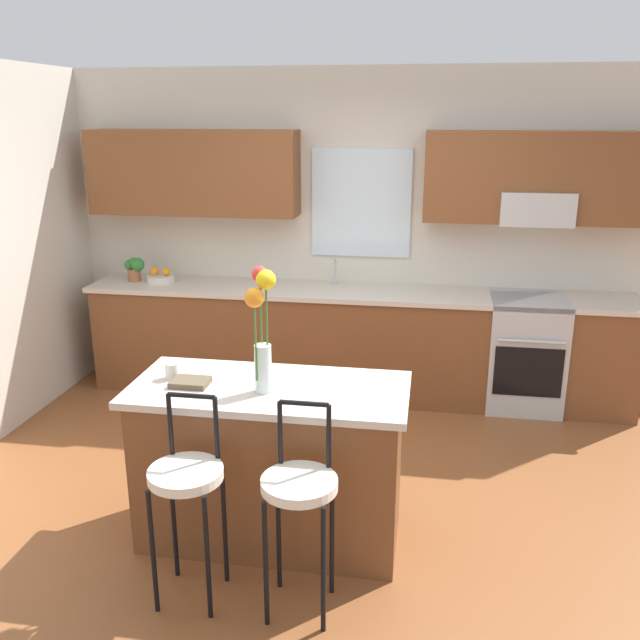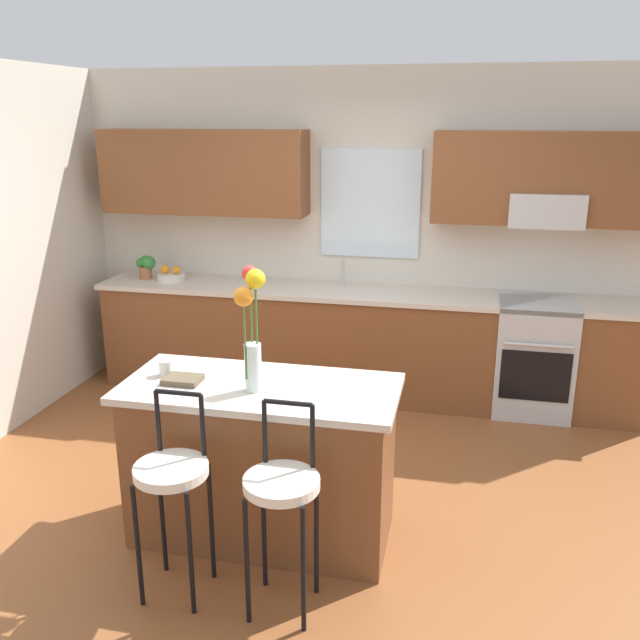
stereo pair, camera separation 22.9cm
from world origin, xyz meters
The scene contains 13 objects.
ground_plane centered at (0.00, 0.00, 0.00)m, with size 14.00×14.00×0.00m, color brown.
back_wall_assembly centered at (0.03, 1.98, 1.51)m, with size 5.60×0.50×2.70m.
counter_run centered at (0.00, 1.70, 0.47)m, with size 4.56×0.64×0.92m.
sink_faucet centered at (-0.20, 1.84, 1.06)m, with size 0.02×0.13×0.23m.
oven_range centered at (1.39, 1.68, 0.46)m, with size 0.60×0.64×0.92m.
kitchen_island centered at (-0.23, -0.44, 0.46)m, with size 1.50×0.70×0.92m.
bar_stool_near centered at (-0.51, -1.00, 0.64)m, with size 0.36×0.36×1.04m.
bar_stool_middle centered at (0.04, -1.00, 0.64)m, with size 0.36×0.36×1.04m.
flower_vase centered at (-0.24, -0.52, 1.30)m, with size 0.15×0.16×0.67m.
mug_ceramic centered at (-0.78, -0.41, 0.97)m, with size 0.08×0.08×0.09m, color silver.
cookbook centered at (-0.65, -0.49, 0.94)m, with size 0.20×0.15×0.03m, color brown.
fruit_bowl_oranges centered at (-1.71, 1.70, 0.96)m, with size 0.24×0.24×0.13m.
potted_plant_small centered at (-1.94, 1.70, 1.04)m, with size 0.19×0.13×0.21m.
Camera 1 is at (0.58, -3.71, 2.32)m, focal length 37.80 mm.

